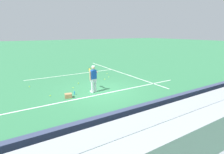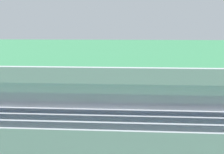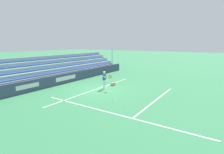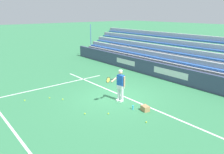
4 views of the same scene
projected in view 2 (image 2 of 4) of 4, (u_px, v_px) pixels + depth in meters
The scene contains 16 objects.
ground_plane at pixel (99, 98), 17.71m from camera, with size 160.00×160.00×0.00m, color #337A4C.
court_baseline_white at pixel (98, 100), 17.22m from camera, with size 12.00×0.10×0.01m, color white.
court_sideline_white at pixel (165, 86), 21.33m from camera, with size 0.10×12.00×0.01m, color white.
court_service_line_white at pixel (108, 81), 23.12m from camera, with size 8.22×0.10×0.01m, color white.
back_wall_sponsor_board at pixel (85, 112), 12.72m from camera, with size 23.10×0.25×1.10m.
bleacher_stand at pixel (74, 124), 10.49m from camera, with size 21.95×3.20×3.40m.
tennis_player at pixel (90, 82), 17.71m from camera, with size 0.59×1.05×1.71m.
ball_box_cardboard at pixel (60, 95), 17.83m from camera, with size 0.40×0.30×0.26m, color #A87F51.
tennis_ball_toward_net at pixel (50, 94), 18.76m from camera, with size 0.07×0.07×0.07m, color #CCE533.
tennis_ball_near_player at pixel (145, 85), 21.52m from camera, with size 0.07×0.07×0.07m, color #CCE533.
tennis_ball_on_baseline at pixel (80, 91), 19.37m from camera, with size 0.07×0.07×0.07m, color #CCE533.
tennis_ball_far_left at pixel (128, 89), 19.97m from camera, with size 0.07×0.07×0.07m, color #CCE533.
tennis_ball_stray_back at pixel (48, 85), 21.41m from camera, with size 0.07×0.07×0.07m, color #CCE533.
tennis_ball_by_box at pixel (93, 89), 20.16m from camera, with size 0.07×0.07×0.07m, color #CCE533.
tennis_ball_midcourt at pixel (138, 88), 20.38m from camera, with size 0.07×0.07×0.07m, color #CCE533.
water_bottle at pixel (70, 94), 18.14m from camera, with size 0.07×0.07×0.22m, color #33B2E5.
Camera 2 is at (2.08, -17.18, 4.01)m, focal length 50.00 mm.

